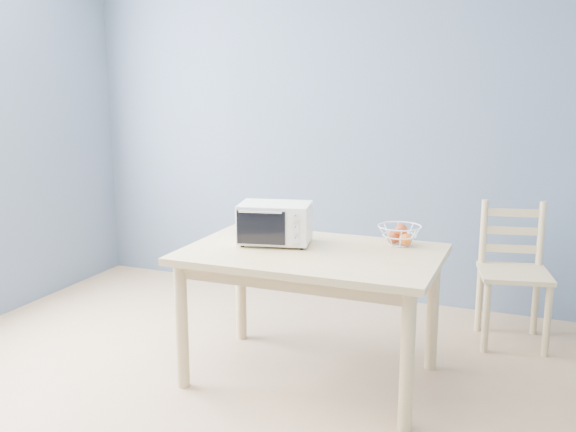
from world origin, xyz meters
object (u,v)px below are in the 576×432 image
at_px(fruit_basket, 400,234).
at_px(dining_chair, 513,275).
at_px(toaster_oven, 272,223).
at_px(dining_table, 311,268).

xyz_separation_m(fruit_basket, dining_chair, (0.60, 0.68, -0.37)).
distance_m(toaster_oven, fruit_basket, 0.73).
relative_size(toaster_oven, dining_chair, 0.50).
relative_size(toaster_oven, fruit_basket, 1.45).
bearing_deg(dining_table, toaster_oven, 165.63).
bearing_deg(fruit_basket, dining_table, -144.35).
height_order(toaster_oven, fruit_basket, toaster_oven).
height_order(toaster_oven, dining_chair, toaster_oven).
relative_size(fruit_basket, dining_chair, 0.34).
bearing_deg(dining_chair, toaster_oven, -156.37).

